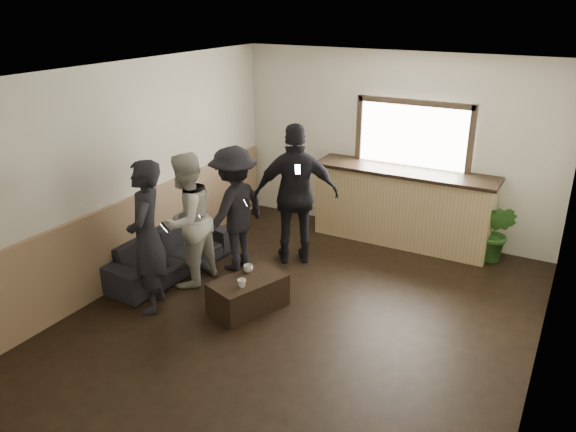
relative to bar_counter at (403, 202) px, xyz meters
The scene contains 12 objects.
ground 2.79m from the bar_counter, 96.35° to the right, with size 5.00×6.00×0.01m, color black.
room_shell 3.00m from the bar_counter, 111.04° to the right, with size 5.01×6.01×2.80m.
bar_counter is the anchor object (origin of this frame).
sofa 3.52m from the bar_counter, 134.34° to the right, with size 1.91×0.75×0.56m, color black.
coffee_table 3.02m from the bar_counter, 108.66° to the right, with size 0.50×0.90×0.40m, color black.
cup_a 2.87m from the bar_counter, 111.68° to the right, with size 0.12×0.12×0.09m, color silver.
cup_b 3.16m from the bar_counter, 106.95° to the right, with size 0.10×0.10×0.09m, color silver.
potted_plant 1.40m from the bar_counter, ahead, with size 0.48×0.38×0.87m, color #2D6623.
person_a 3.90m from the bar_counter, 120.91° to the right, with size 0.71×0.80×1.84m.
person_b 3.30m from the bar_counter, 127.43° to the right, with size 0.68×0.87×1.75m.
person_c 2.61m from the bar_counter, 131.47° to the right, with size 0.76×1.17×1.72m.
person_d 1.78m from the bar_counter, 128.40° to the right, with size 1.23×1.03×1.98m.
Camera 1 is at (2.60, -5.06, 3.53)m, focal length 35.00 mm.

